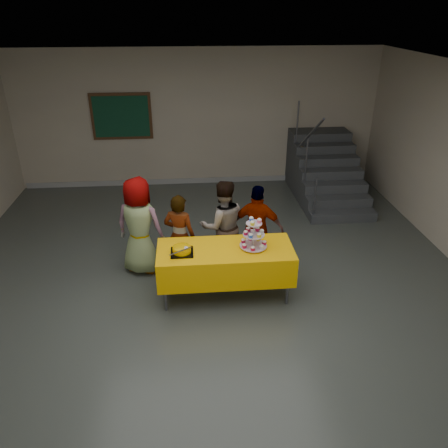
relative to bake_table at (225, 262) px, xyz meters
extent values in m
plane|color=#4C514C|center=(-0.21, -0.51, -0.56)|extent=(10.00, 10.00, 0.00)
cube|color=#B9AC95|center=(-0.21, 4.49, 0.94)|extent=(8.00, 0.04, 3.00)
cube|color=silver|center=(-0.21, -0.51, 2.44)|extent=(8.00, 10.00, 0.04)
cube|color=#999999|center=(-0.21, 4.47, -0.50)|extent=(7.90, 0.03, 0.12)
cylinder|color=#595960|center=(-0.84, -0.29, -0.19)|extent=(0.04, 0.04, 0.73)
cylinder|color=#595960|center=(0.84, -0.29, -0.19)|extent=(0.04, 0.04, 0.73)
cylinder|color=#595960|center=(-0.84, 0.29, -0.19)|extent=(0.04, 0.04, 0.73)
cylinder|color=#595960|center=(0.84, 0.29, -0.19)|extent=(0.04, 0.04, 0.73)
cube|color=#595960|center=(0.00, 0.00, 0.18)|extent=(1.80, 0.70, 0.02)
cube|color=#FFB405|center=(0.00, 0.00, -0.01)|extent=(1.88, 0.78, 0.44)
cylinder|color=silver|center=(0.39, 0.00, 0.22)|extent=(0.18, 0.18, 0.01)
cylinder|color=silver|center=(0.39, 0.00, 0.42)|extent=(0.02, 0.02, 0.42)
cylinder|color=silver|center=(0.39, 0.00, 0.24)|extent=(0.38, 0.38, 0.01)
cylinder|color=silver|center=(0.39, 0.00, 0.41)|extent=(0.30, 0.30, 0.01)
cylinder|color=silver|center=(0.39, 0.00, 0.58)|extent=(0.22, 0.22, 0.01)
cube|color=black|center=(-0.59, -0.06, 0.22)|extent=(0.30, 0.30, 0.02)
cylinder|color=#EFAD00|center=(-0.59, -0.06, 0.27)|extent=(0.25, 0.25, 0.07)
ellipsoid|color=#EFAD00|center=(-0.59, -0.06, 0.30)|extent=(0.25, 0.25, 0.05)
ellipsoid|color=white|center=(-0.55, -0.10, 0.32)|extent=(0.08, 0.08, 0.02)
cube|color=silver|center=(-0.61, -0.19, 0.32)|extent=(0.30, 0.16, 0.04)
imported|color=slate|center=(-1.23, 0.79, 0.22)|extent=(0.88, 0.72, 1.55)
imported|color=slate|center=(-0.63, 0.62, 0.11)|extent=(0.57, 0.47, 1.33)
imported|color=slate|center=(0.03, 0.77, 0.18)|extent=(0.78, 0.65, 1.47)
imported|color=#5C5D65|center=(0.56, 0.72, 0.14)|extent=(0.88, 0.58, 1.39)
cube|color=#424447|center=(2.49, 2.24, -0.47)|extent=(1.30, 0.30, 0.18)
cube|color=#424447|center=(2.49, 2.54, -0.38)|extent=(1.30, 0.30, 0.36)
cube|color=#424447|center=(2.49, 2.84, -0.29)|extent=(1.30, 0.30, 0.54)
cube|color=#424447|center=(2.49, 3.14, -0.20)|extent=(1.30, 0.30, 0.72)
cube|color=#424447|center=(2.49, 3.44, -0.11)|extent=(1.30, 0.30, 0.90)
cube|color=#424447|center=(2.49, 3.74, -0.02)|extent=(1.30, 0.30, 1.08)
cube|color=#424447|center=(2.49, 4.04, 0.07)|extent=(1.30, 0.30, 1.26)
cube|color=#424447|center=(2.49, 4.34, 0.07)|extent=(1.30, 0.30, 1.26)
cylinder|color=#595960|center=(1.89, 2.19, -0.11)|extent=(0.04, 0.04, 0.90)
cylinder|color=#595960|center=(1.89, 2.99, 0.43)|extent=(0.04, 0.04, 0.90)
cylinder|color=#595960|center=(1.89, 3.89, 0.97)|extent=(0.04, 0.04, 0.90)
cylinder|color=#595960|center=(1.89, 3.04, 0.88)|extent=(0.04, 1.85, 1.20)
cube|color=#472B16|center=(-1.86, 4.46, 1.04)|extent=(1.30, 0.04, 1.00)
cube|color=#15432B|center=(-1.86, 4.43, 1.04)|extent=(1.18, 0.02, 0.88)
camera|label=1|loc=(-0.47, -5.18, 3.23)|focal=35.00mm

